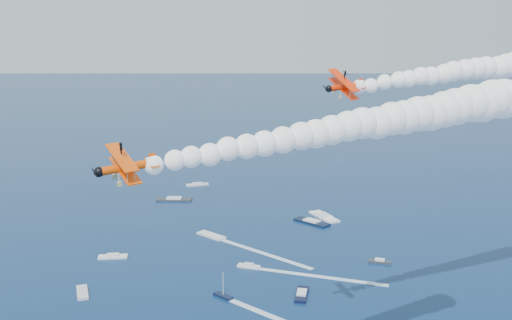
{
  "coord_description": "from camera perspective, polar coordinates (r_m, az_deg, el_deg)",
  "views": [
    {
      "loc": [
        -1.66,
        -65.99,
        69.69
      ],
      "look_at": [
        4.4,
        19.64,
        51.12
      ],
      "focal_mm": 42.05,
      "sensor_mm": 36.0,
      "label": 1
    }
  ],
  "objects": [
    {
      "name": "biplane_lead",
      "position": [
        104.4,
        8.46,
        6.91
      ],
      "size": [
        9.98,
        11.41,
        8.27
      ],
      "primitive_type": null,
      "rotation": [
        -0.41,
        0.07,
        3.49
      ],
      "color": "#F52A05"
    },
    {
      "name": "biplane_trail",
      "position": [
        72.22,
        -12.18,
        -0.67
      ],
      "size": [
        10.38,
        11.63,
        7.29
      ],
      "primitive_type": null,
      "rotation": [
        -0.22,
        0.07,
        3.55
      ],
      "color": "#EE4805"
    },
    {
      "name": "smoke_trail_lead",
      "position": [
        124.91,
        21.5,
        8.22
      ],
      "size": [
        68.19,
        46.62,
        11.61
      ],
      "primitive_type": null,
      "rotation": [
        0.0,
        0.0,
        3.49
      ],
      "color": "white"
    },
    {
      "name": "smoke_trail_trail",
      "position": [
        86.11,
        9.36,
        3.22
      ],
      "size": [
        68.41,
        52.05,
        11.61
      ],
      "primitive_type": null,
      "rotation": [
        0.0,
        0.0,
        3.55
      ],
      "color": "white"
    },
    {
      "name": "spectator_boats",
      "position": [
        207.14,
        -5.91,
        -7.42
      ],
      "size": [
        196.31,
        172.6,
        0.7
      ],
      "color": "black",
      "rests_on": "ground"
    },
    {
      "name": "boat_wakes",
      "position": [
        162.34,
        -5.46,
        -13.26
      ],
      "size": [
        147.2,
        91.68,
        0.04
      ],
      "color": "white",
      "rests_on": "ground"
    }
  ]
}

